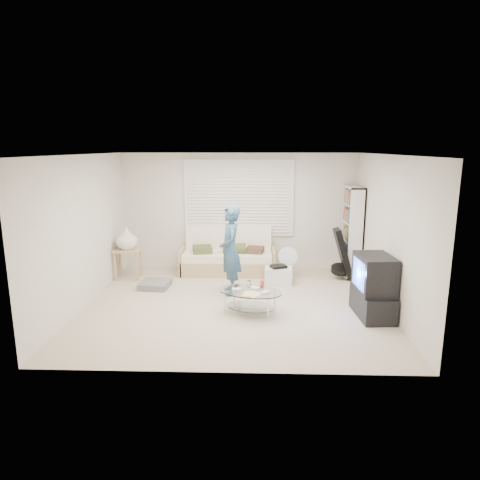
{
  "coord_description": "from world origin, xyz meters",
  "views": [
    {
      "loc": [
        0.32,
        -6.86,
        2.62
      ],
      "look_at": [
        0.09,
        0.3,
        1.06
      ],
      "focal_mm": 32.0,
      "sensor_mm": 36.0,
      "label": 1
    }
  ],
  "objects_px": {
    "futon_sofa": "(228,258)",
    "tv_unit": "(373,287)",
    "bookshelf": "(352,232)",
    "coffee_table": "(250,295)"
  },
  "relations": [
    {
      "from": "bookshelf",
      "to": "futon_sofa",
      "type": "bearing_deg",
      "value": 178.04
    },
    {
      "from": "bookshelf",
      "to": "tv_unit",
      "type": "relative_size",
      "value": 1.87
    },
    {
      "from": "futon_sofa",
      "to": "tv_unit",
      "type": "xyz_separation_m",
      "value": [
        2.42,
        -2.3,
        0.16
      ]
    },
    {
      "from": "tv_unit",
      "to": "futon_sofa",
      "type": "bearing_deg",
      "value": 136.43
    },
    {
      "from": "futon_sofa",
      "to": "coffee_table",
      "type": "bearing_deg",
      "value": -77.59
    },
    {
      "from": "bookshelf",
      "to": "tv_unit",
      "type": "bearing_deg",
      "value": -93.24
    },
    {
      "from": "futon_sofa",
      "to": "bookshelf",
      "type": "height_order",
      "value": "bookshelf"
    },
    {
      "from": "futon_sofa",
      "to": "tv_unit",
      "type": "bearing_deg",
      "value": -43.57
    },
    {
      "from": "futon_sofa",
      "to": "coffee_table",
      "type": "relative_size",
      "value": 1.67
    },
    {
      "from": "futon_sofa",
      "to": "tv_unit",
      "type": "height_order",
      "value": "tv_unit"
    }
  ]
}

